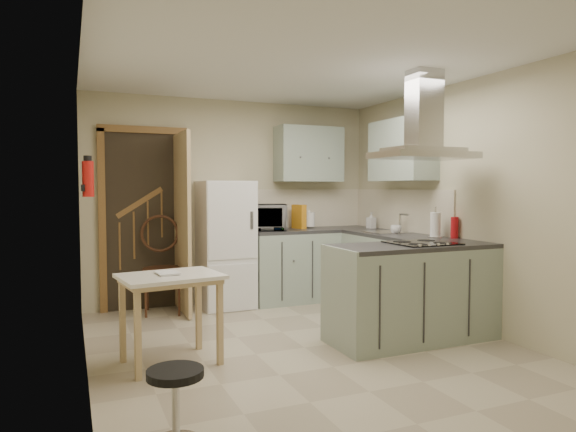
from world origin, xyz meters
name	(u,v)px	position (x,y,z in m)	size (l,w,h in m)	color
floor	(305,348)	(0.00, 0.00, 0.00)	(4.20, 4.20, 0.00)	tan
ceiling	(305,63)	(0.00, 0.00, 2.50)	(4.20, 4.20, 0.00)	silver
back_wall	(234,201)	(0.00, 2.10, 1.25)	(3.60, 3.60, 0.00)	#BFB794
left_wall	(84,211)	(-1.80, 0.00, 1.25)	(4.20, 4.20, 0.00)	#BFB794
right_wall	(466,205)	(1.80, 0.00, 1.25)	(4.20, 4.20, 0.00)	#BFB794
doorway	(144,220)	(-1.10, 2.07, 1.05)	(1.10, 0.12, 2.10)	brown
fridge	(226,244)	(-0.20, 1.80, 0.75)	(0.60, 0.60, 1.50)	white
counter_back	(292,265)	(0.66, 1.80, 0.45)	(1.08, 0.60, 0.90)	#9EB2A0
counter_right	(378,269)	(1.50, 1.12, 0.45)	(0.60, 1.95, 0.90)	#9EB2A0
splashback	(304,208)	(0.96, 2.09, 1.15)	(1.68, 0.02, 0.50)	beige
wall_cabinet_back	(309,154)	(0.95, 1.93, 1.85)	(0.85, 0.35, 0.70)	#9EB2A0
wall_cabinet_right	(402,150)	(1.62, 0.85, 1.85)	(0.35, 0.90, 0.70)	#9EB2A0
peninsula	(413,292)	(1.02, -0.18, 0.45)	(1.55, 0.65, 0.90)	#9EB2A0
hob	(422,243)	(1.12, -0.18, 0.91)	(0.58, 0.50, 0.01)	black
extractor_hood	(423,155)	(1.12, -0.18, 1.72)	(0.90, 0.55, 0.10)	silver
sink	(387,232)	(1.50, 0.95, 0.91)	(0.45, 0.40, 0.01)	silver
fire_extinguisher	(88,179)	(-1.74, 0.90, 1.50)	(0.10, 0.10, 0.32)	#B2140F
drop_leaf_table	(171,319)	(-1.17, 0.05, 0.36)	(0.77, 0.58, 0.73)	tan
bentwood_chair	(163,269)	(-0.95, 1.77, 0.50)	(0.45, 0.45, 1.00)	#532C1B
stool	(176,406)	(-1.38, -1.27, 0.21)	(0.32, 0.32, 0.43)	black
microwave	(263,217)	(0.28, 1.82, 1.06)	(0.58, 0.39, 0.32)	black
kettle	(309,219)	(0.95, 1.92, 1.01)	(0.15, 0.15, 0.22)	white
cereal_box	(299,217)	(0.79, 1.88, 1.05)	(0.08, 0.20, 0.31)	orange
soap_bottle	(371,220)	(1.66, 1.54, 1.00)	(0.09, 0.10, 0.21)	silver
paper_towel	(435,224)	(1.63, 0.25, 1.04)	(0.11, 0.11, 0.27)	white
cup	(396,230)	(1.50, 0.77, 0.95)	(0.12, 0.12, 0.10)	silver
red_bottle	(454,228)	(1.75, 0.10, 1.01)	(0.08, 0.08, 0.22)	red
book	(157,269)	(-1.27, 0.07, 0.78)	(0.16, 0.22, 0.10)	#A13546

